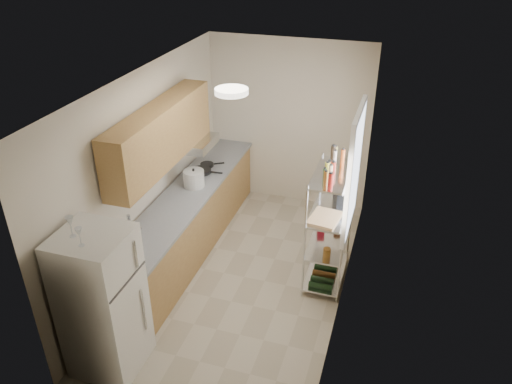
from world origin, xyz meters
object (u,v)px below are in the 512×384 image
rice_cooker (194,178)px  frying_pan_large (201,171)px  cutting_board (325,218)px  refrigerator (103,303)px  espresso_machine (342,188)px

rice_cooker → frying_pan_large: rice_cooker is taller
cutting_board → rice_cooker: bearing=165.5°
refrigerator → espresso_machine: (1.95, 2.35, 0.36)m
refrigerator → cutting_board: (1.84, 1.82, 0.23)m
rice_cooker → frying_pan_large: (-0.07, 0.40, -0.09)m
frying_pan_large → espresso_machine: espresso_machine is taller
refrigerator → espresso_machine: bearing=50.3°
refrigerator → cutting_board: size_ratio=3.83×
refrigerator → rice_cooker: bearing=90.5°
refrigerator → espresso_machine: size_ratio=5.41×
rice_cooker → espresso_machine: (1.97, 0.05, 0.14)m
rice_cooker → cutting_board: (1.86, -0.48, 0.01)m
rice_cooker → frying_pan_large: size_ratio=0.99×
rice_cooker → refrigerator: bearing=-89.5°
rice_cooker → frying_pan_large: bearing=99.6°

